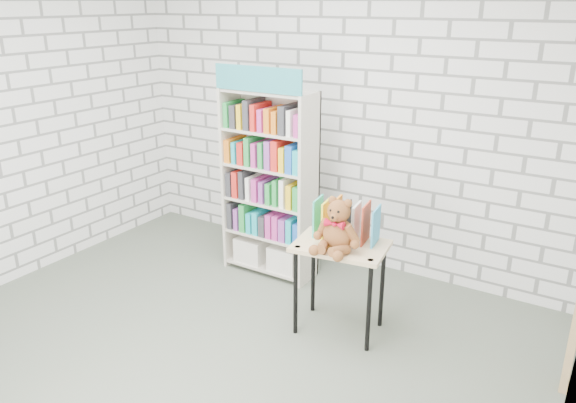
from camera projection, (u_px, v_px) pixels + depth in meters
The scene contains 6 objects.
ground at pixel (209, 354), 4.05m from camera, with size 4.50×4.50×0.00m, color #535B4D.
room_shell at pixel (195, 109), 3.45m from camera, with size 4.52×4.02×2.81m.
bookshelf at pixel (270, 183), 5.02m from camera, with size 0.85×0.33×1.91m.
display_table at pixel (340, 257), 4.16m from camera, with size 0.73×0.56×0.72m.
table_books at pixel (346, 221), 4.17m from camera, with size 0.49×0.27×0.28m.
teddy_bear at pixel (337, 230), 3.98m from camera, with size 0.36×0.33×0.39m.
Camera 1 is at (2.31, -2.61, 2.42)m, focal length 35.00 mm.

